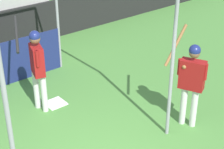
% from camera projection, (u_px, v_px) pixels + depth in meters
% --- Properties ---
extents(batting_cage, '(3.31, 4.05, 3.08)m').
position_uv_depth(batting_cage, '(16.00, 45.00, 8.21)').
color(batting_cage, gray).
rests_on(batting_cage, ground).
extents(home_plate, '(0.44, 0.44, 0.02)m').
position_uv_depth(home_plate, '(55.00, 103.00, 8.61)').
color(home_plate, white).
rests_on(home_plate, ground).
extents(player_batter, '(0.60, 1.00, 2.03)m').
position_uv_depth(player_batter, '(37.00, 63.00, 7.90)').
color(player_batter, silver).
rests_on(player_batter, ground).
extents(player_waiting, '(0.64, 0.68, 2.11)m').
position_uv_depth(player_waiting, '(191.00, 78.00, 7.39)').
color(player_waiting, silver).
rests_on(player_waiting, ground).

